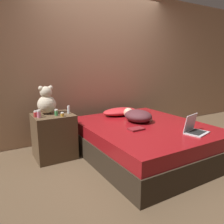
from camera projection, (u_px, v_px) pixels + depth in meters
ground_plane at (144, 155)px, 3.20m from camera, size 12.00×12.00×0.00m
wall_back at (103, 64)px, 3.96m from camera, size 8.00×0.06×2.60m
bed at (144, 140)px, 3.15m from camera, size 1.61×1.92×0.47m
nightstand at (54, 136)px, 3.08m from camera, size 0.53×0.49×0.63m
pillow at (120, 112)px, 3.66m from camera, size 0.61×0.34×0.12m
person_lying at (137, 116)px, 3.27m from camera, size 0.42×0.61×0.17m
laptop at (194, 129)px, 2.71m from camera, size 0.33×0.29×0.23m
teddy_bear at (47, 102)px, 3.04m from camera, size 0.26×0.26×0.39m
bottle_amber at (62, 115)px, 2.90m from camera, size 0.05×0.05×0.06m
bottle_clear at (69, 110)px, 3.07m from camera, size 0.04×0.04×0.11m
bottle_pink at (39, 114)px, 2.83m from camera, size 0.05×0.05×0.10m
bottle_green at (56, 113)px, 2.94m from camera, size 0.04×0.04×0.08m
bottle_orange at (40, 114)px, 2.92m from camera, size 0.04×0.04×0.06m
bottle_red at (35, 114)px, 2.87m from camera, size 0.05×0.05×0.08m
book at (136, 129)px, 2.84m from camera, size 0.20×0.14×0.02m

